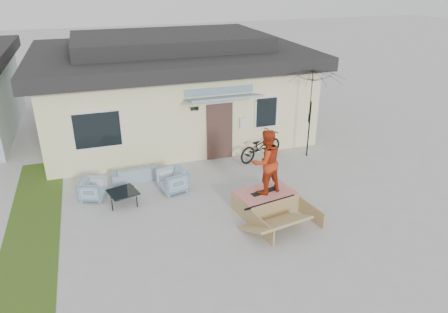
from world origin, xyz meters
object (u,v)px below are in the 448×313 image
object	(u,v)px
loveseat	(136,171)
armchair_right	(173,180)
coffee_table	(123,197)
bicycle	(261,143)
skater	(266,161)
skate_ramp	(265,201)
armchair_left	(93,188)
skateboard	(265,191)
patio_umbrella	(310,111)

from	to	relation	value
loveseat	armchair_right	world-z (taller)	armchair_right
coffee_table	bicycle	world-z (taller)	bicycle
bicycle	skater	world-z (taller)	skater
coffee_table	bicycle	size ratio (longest dim) A/B	0.41
skate_ramp	skater	distance (m)	1.27
loveseat	armchair_left	world-z (taller)	armchair_left
skateboard	armchair_right	bearing A→B (deg)	127.84
armchair_left	skater	world-z (taller)	skater
loveseat	skate_ramp	xyz separation A→B (m)	(3.32, -3.08, -0.05)
skateboard	bicycle	bearing A→B (deg)	55.95
bicycle	skater	distance (m)	3.61
armchair_right	coffee_table	xyz separation A→B (m)	(-1.56, -0.29, -0.20)
patio_umbrella	skateboard	bearing A→B (deg)	-135.12
armchair_right	skateboard	world-z (taller)	armchair_right
coffee_table	bicycle	distance (m)	5.40
armchair_left	skate_ramp	world-z (taller)	armchair_left
loveseat	armchair_right	size ratio (longest dim) A/B	2.06
coffee_table	skate_ramp	distance (m)	4.22
patio_umbrella	loveseat	bearing A→B (deg)	179.77
loveseat	skater	distance (m)	4.65
armchair_right	skate_ramp	world-z (taller)	armchair_right
skater	patio_umbrella	bearing A→B (deg)	-146.99
armchair_right	coffee_table	distance (m)	1.60
loveseat	skateboard	distance (m)	4.49
armchair_left	bicycle	xyz separation A→B (m)	(5.95, 1.12, 0.26)
skater	loveseat	bearing A→B (deg)	-54.28
patio_umbrella	skater	distance (m)	4.26
skate_ramp	coffee_table	bearing A→B (deg)	146.89
armchair_left	bicycle	size ratio (longest dim) A/B	0.37
armchair_right	skater	distance (m)	3.19
skater	bicycle	bearing A→B (deg)	-122.58
loveseat	bicycle	distance (m)	4.56
armchair_right	skater	xyz separation A→B (m)	(2.32, -1.87, 1.14)
loveseat	armchair_right	bearing A→B (deg)	129.98
loveseat	skate_ramp	bearing A→B (deg)	136.61
skateboard	loveseat	bearing A→B (deg)	124.25
loveseat	skateboard	bearing A→B (deg)	137.02
loveseat	armchair_left	bearing A→B (deg)	31.52
loveseat	skateboard	xyz separation A→B (m)	(3.31, -3.02, 0.25)
bicycle	patio_umbrella	world-z (taller)	patio_umbrella
loveseat	armchair_left	distance (m)	1.66
bicycle	skater	size ratio (longest dim) A/B	1.03
armchair_right	skate_ramp	distance (m)	3.02
loveseat	skater	size ratio (longest dim) A/B	0.87
bicycle	skateboard	world-z (taller)	bicycle
armchair_left	skate_ramp	bearing A→B (deg)	-94.67
patio_umbrella	skater	bearing A→B (deg)	-135.12
patio_umbrella	armchair_right	bearing A→B (deg)	-168.02
bicycle	skateboard	xyz separation A→B (m)	(-1.24, -3.27, -0.05)
bicycle	skate_ramp	size ratio (longest dim) A/B	0.90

